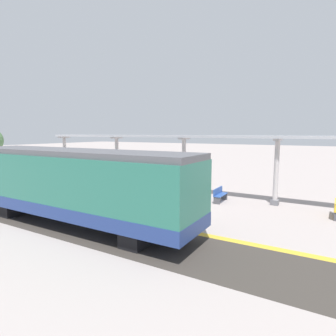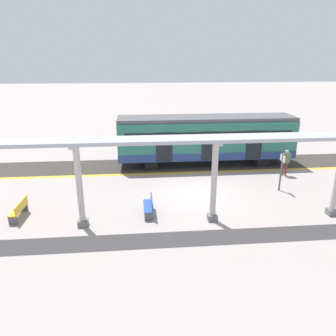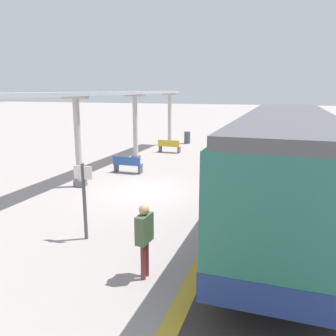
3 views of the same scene
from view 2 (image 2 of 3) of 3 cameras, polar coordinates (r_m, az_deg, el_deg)
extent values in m
plane|color=#9F9490|center=(18.20, 5.24, -4.55)|extent=(176.00, 176.00, 0.00)
cube|color=gold|center=(21.36, 3.60, -0.84)|extent=(0.38, 31.20, 0.01)
cube|color=#38332D|center=(23.04, 2.93, 0.67)|extent=(3.20, 43.20, 0.01)
cube|color=#286C5B|center=(22.76, 6.85, 5.41)|extent=(2.60, 12.38, 2.60)
cube|color=navy|center=(23.03, 6.75, 2.93)|extent=(2.63, 12.40, 0.55)
cube|color=#515156|center=(22.47, 7.00, 8.92)|extent=(2.39, 12.38, 0.24)
cube|color=black|center=(21.45, 7.60, 5.38)|extent=(0.03, 11.39, 0.84)
cube|color=black|center=(21.12, -0.70, 3.76)|extent=(0.04, 1.10, 2.00)
cube|color=black|center=(21.58, 7.54, 3.93)|extent=(0.04, 1.10, 2.00)
cube|color=black|center=(22.46, 15.29, 4.01)|extent=(0.04, 1.10, 2.00)
cube|color=black|center=(24.31, 15.88, 1.73)|extent=(2.21, 0.90, 0.64)
cube|color=black|center=(22.73, -3.13, 1.25)|extent=(2.21, 0.90, 0.64)
cube|color=slate|center=(15.23, -15.08, -9.53)|extent=(0.44, 0.44, 0.30)
cylinder|color=#BBB4B3|center=(14.44, -15.72, -2.92)|extent=(0.28, 0.28, 3.48)
cube|color=#BBB4B3|center=(13.89, -16.38, 4.00)|extent=(1.10, 0.36, 0.12)
cube|color=slate|center=(15.35, 7.98, -8.77)|extent=(0.44, 0.44, 0.30)
cylinder|color=#BBB4B3|center=(14.57, 8.32, -2.18)|extent=(0.28, 0.28, 3.48)
cube|color=#BBB4B3|center=(14.02, 8.67, 4.70)|extent=(1.10, 0.36, 0.12)
cube|color=slate|center=(17.65, 27.43, -7.04)|extent=(0.44, 0.44, 0.30)
cube|color=#A8AAB2|center=(13.95, 7.96, 5.25)|extent=(1.20, 25.38, 0.16)
cube|color=gold|center=(16.88, -25.47, -6.79)|extent=(1.51, 0.48, 0.04)
cube|color=gold|center=(16.72, -24.97, -6.13)|extent=(1.50, 0.10, 0.40)
cube|color=#4C4C51|center=(16.43, -26.18, -8.52)|extent=(0.11, 0.40, 0.42)
cube|color=#4C4C51|center=(17.54, -24.60, -6.53)|extent=(0.11, 0.40, 0.42)
cube|color=#2C519A|center=(15.66, -3.63, -6.84)|extent=(1.50, 0.45, 0.04)
cube|color=#2C519A|center=(15.57, -2.94, -6.08)|extent=(1.50, 0.07, 0.40)
cube|color=#4C4C51|center=(15.17, -3.51, -8.72)|extent=(0.10, 0.40, 0.42)
cube|color=#4C4C51|center=(16.36, -3.70, -6.54)|extent=(0.10, 0.40, 0.42)
cylinder|color=#4C4C51|center=(19.26, 19.72, -0.78)|extent=(0.10, 0.10, 2.20)
cube|color=silver|center=(19.00, 20.01, 1.63)|extent=(0.56, 0.04, 0.36)
cylinder|color=brown|center=(22.05, 20.11, -0.20)|extent=(0.11, 0.11, 0.86)
cylinder|color=brown|center=(22.12, 20.54, -0.19)|extent=(0.11, 0.11, 0.86)
cube|color=#475E3D|center=(21.86, 20.55, 1.67)|extent=(0.26, 0.52, 0.64)
sphere|color=tan|center=(21.75, 20.68, 2.77)|extent=(0.23, 0.23, 0.23)
camera|label=1|loc=(30.86, -15.58, 12.77)|focal=29.77mm
camera|label=3|loc=(26.99, 31.63, 9.71)|focal=36.94mm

